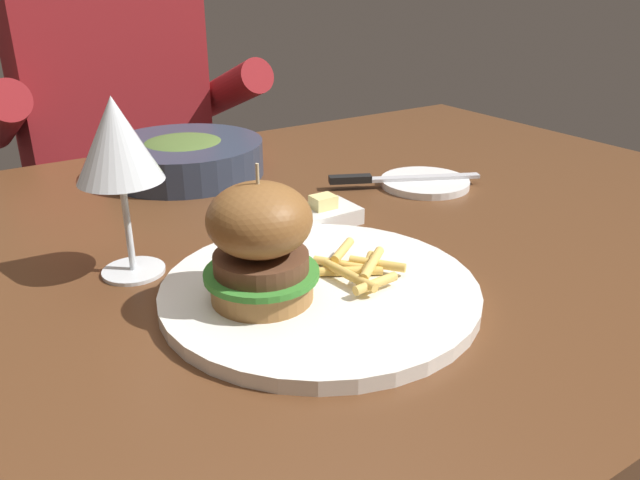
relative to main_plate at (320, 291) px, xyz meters
The scene contains 10 objects.
dining_table 0.20m from the main_plate, 61.23° to the left, with size 1.30×0.90×0.74m.
main_plate is the anchor object (origin of this frame).
burger_sandwich 0.08m from the main_plate, behind, with size 0.10×0.10×0.13m.
fries_pile 0.04m from the main_plate, ahead, with size 0.08×0.10×0.02m.
wine_glass 0.24m from the main_plate, 131.36° to the left, with size 0.08×0.08×0.18m.
bread_plate 0.36m from the main_plate, 32.08° to the left, with size 0.13×0.13×0.01m, color white.
table_knife 0.34m from the main_plate, 39.36° to the left, with size 0.20×0.11×0.01m.
butter_dish 0.19m from the main_plate, 55.41° to the left, with size 0.08×0.06×0.04m.
soup_bowl 0.44m from the main_plate, 84.57° to the left, with size 0.24×0.24×0.06m.
diner_person 0.91m from the main_plate, 85.82° to the left, with size 0.51×0.36×1.18m.
Camera 1 is at (-0.37, -0.60, 1.03)m, focal length 35.00 mm.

